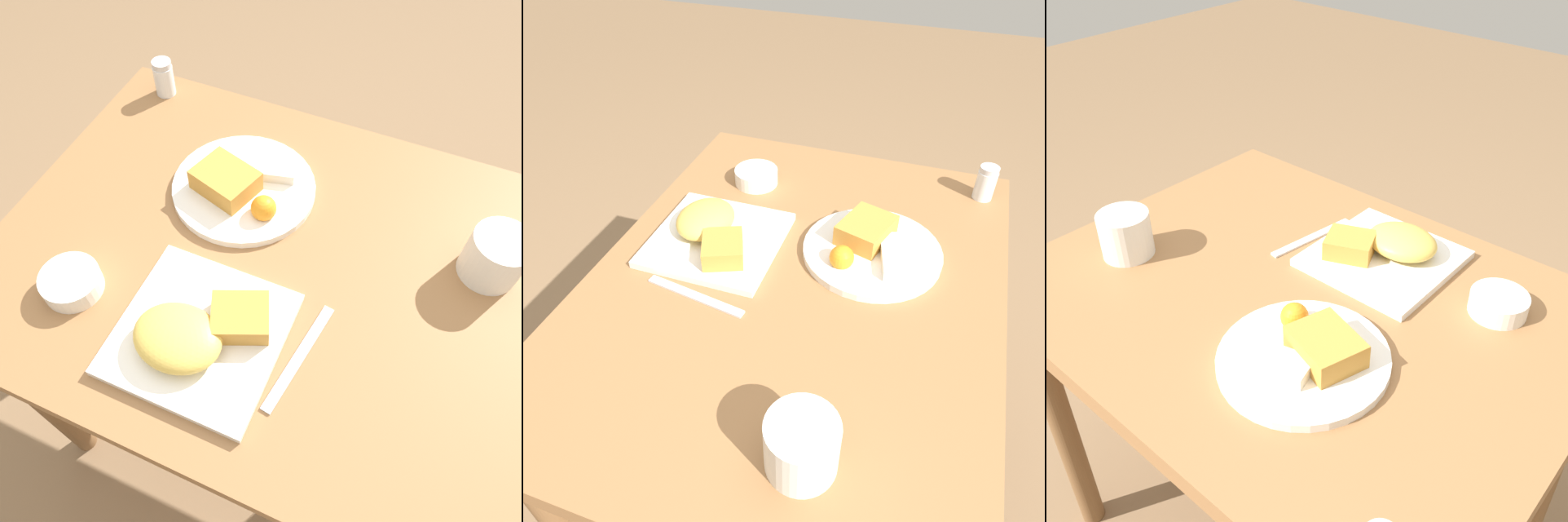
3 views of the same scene
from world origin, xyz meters
TOP-DOWN VIEW (x-y plane):
  - ground_plane at (0.00, 0.00)m, footprint 8.00×8.00m
  - dining_table at (0.00, 0.00)m, footprint 0.92×0.70m
  - plate_square_near at (-0.05, -0.18)m, footprint 0.24×0.24m
  - plate_oval_far at (-0.11, 0.11)m, footprint 0.25×0.25m
  - sauce_ramekin at (-0.27, -0.18)m, footprint 0.09×0.09m
  - salt_shaker at (-0.37, 0.30)m, footprint 0.04×0.04m
  - butter_knife at (0.10, -0.15)m, footprint 0.04×0.19m
  - coffee_mug at (0.32, 0.11)m, footprint 0.09×0.09m

SIDE VIEW (x-z plane):
  - ground_plane at x=0.00m, z-range 0.00..0.00m
  - dining_table at x=0.00m, z-range 0.26..0.96m
  - butter_knife at x=0.10m, z-range 0.70..0.71m
  - plate_oval_far at x=-0.11m, z-range 0.69..0.74m
  - sauce_ramekin at x=-0.27m, z-range 0.70..0.74m
  - plate_square_near at x=-0.05m, z-range 0.69..0.75m
  - salt_shaker at x=-0.37m, z-range 0.70..0.77m
  - coffee_mug at x=0.32m, z-range 0.70..0.78m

